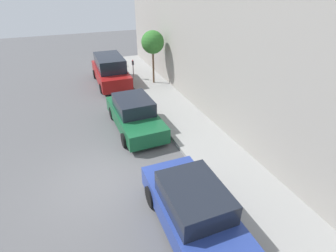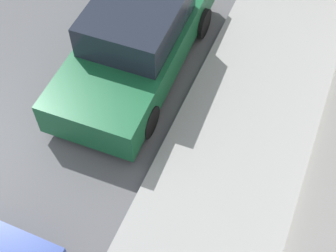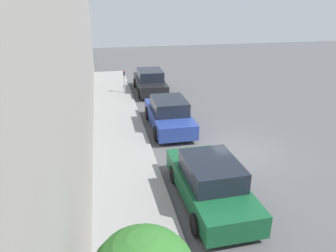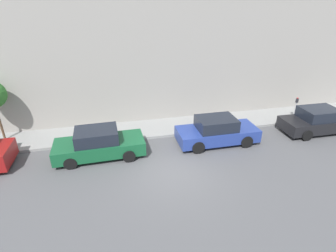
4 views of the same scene
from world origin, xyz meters
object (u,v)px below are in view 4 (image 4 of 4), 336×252
Objects in this scene: parked_sedan_nearest at (318,121)px; parked_sedan_third at (99,144)px; parking_meter_near at (296,106)px; parked_sedan_second at (217,131)px.

parked_sedan_third is (0.05, 12.99, 0.00)m from parked_sedan_nearest.
parked_sedan_nearest is 1.81m from parking_meter_near.
parked_sedan_nearest is at bearing -90.24° from parked_sedan_third.
parking_meter_near reaches higher than parked_sedan_nearest.
parked_sedan_nearest is at bearing -169.50° from parking_meter_near.
parked_sedan_third is 12.78m from parking_meter_near.
parked_sedan_third is at bearing 97.64° from parking_meter_near.
parked_sedan_nearest is 12.99m from parked_sedan_third.
parked_sedan_nearest is 6.57m from parked_sedan_second.
parked_sedan_third is 3.06× the size of parking_meter_near.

